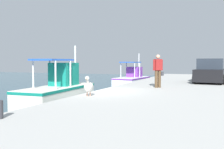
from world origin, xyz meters
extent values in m
cube|color=#B2B2AD|center=(0.00, -5.00, 0.40)|extent=(36.00, 10.00, 0.80)
cube|color=silver|center=(0.03, 2.16, 0.46)|extent=(5.27, 1.99, 0.92)
cube|color=#0F7260|center=(0.03, 2.16, 0.84)|extent=(5.32, 2.03, 0.12)
cube|color=#0F7260|center=(0.68, 2.20, 1.52)|extent=(1.51, 1.11, 1.20)
cylinder|color=silver|center=(-1.11, 1.50, 1.57)|extent=(0.08, 0.08, 1.30)
cylinder|color=silver|center=(-1.17, 2.71, 1.57)|extent=(0.08, 0.08, 1.30)
cylinder|color=silver|center=(0.29, 1.57, 1.57)|extent=(0.08, 0.08, 1.30)
cylinder|color=silver|center=(0.23, 2.78, 1.57)|extent=(0.08, 0.08, 1.30)
cube|color=#1E4CB2|center=(-0.44, 2.14, 2.26)|extent=(2.17, 1.38, 0.08)
cylinder|color=silver|center=(1.97, 2.26, 2.01)|extent=(0.10, 0.10, 2.18)
torus|color=orange|center=(0.68, 2.78, 1.52)|extent=(0.54, 0.13, 0.54)
cube|color=white|center=(12.13, 2.06, 0.36)|extent=(4.94, 2.29, 0.71)
cube|color=#723399|center=(12.13, 2.06, 0.63)|extent=(4.98, 2.34, 0.12)
cube|color=#723399|center=(12.73, 2.01, 1.19)|extent=(1.43, 1.26, 0.96)
cylinder|color=silver|center=(11.00, 1.46, 1.39)|extent=(0.08, 0.08, 1.37)
cylinder|color=silver|center=(11.11, 2.82, 1.39)|extent=(0.08, 0.08, 1.37)
cylinder|color=silver|center=(12.30, 1.37, 1.39)|extent=(0.08, 0.08, 1.37)
cylinder|color=silver|center=(12.40, 2.72, 1.39)|extent=(0.08, 0.08, 1.37)
cube|color=#1E4CB2|center=(11.70, 2.09, 2.12)|extent=(2.05, 1.57, 0.08)
cylinder|color=silver|center=(13.93, 1.92, 1.85)|extent=(0.10, 0.10, 2.28)
torus|color=orange|center=(12.73, 2.65, 1.19)|extent=(0.55, 0.14, 0.54)
cylinder|color=tan|center=(-1.93, -0.55, 0.91)|extent=(0.04, 0.04, 0.22)
cylinder|color=tan|center=(-1.89, -0.66, 0.91)|extent=(0.04, 0.04, 0.22)
ellipsoid|color=white|center=(-1.95, -0.62, 1.16)|extent=(0.71, 0.50, 0.40)
ellipsoid|color=silver|center=(-1.91, -0.60, 1.22)|extent=(0.63, 0.52, 0.28)
cylinder|color=white|center=(-2.14, -0.68, 1.38)|extent=(0.21, 0.14, 0.27)
sphere|color=white|center=(-2.21, -0.70, 1.54)|extent=(0.20, 0.20, 0.16)
cone|color=#F2B272|center=(-2.40, -0.76, 1.52)|extent=(0.31, 0.16, 0.07)
cylinder|color=#4C3823|center=(2.56, -2.50, 1.26)|extent=(0.16, 0.16, 0.92)
cylinder|color=#4C3823|center=(2.41, -2.37, 1.26)|extent=(0.16, 0.16, 0.92)
cube|color=maroon|center=(2.48, -2.44, 2.01)|extent=(0.45, 0.45, 0.59)
cylinder|color=maroon|center=(2.66, -2.60, 1.99)|extent=(0.10, 0.10, 0.56)
cylinder|color=maroon|center=(2.30, -2.27, 1.99)|extent=(0.10, 0.10, 0.56)
sphere|color=tan|center=(2.48, -2.44, 2.44)|extent=(0.22, 0.22, 0.22)
cylinder|color=black|center=(5.92, -4.01, 1.10)|extent=(0.61, 0.22, 0.60)
cylinder|color=black|center=(5.80, -5.71, 1.10)|extent=(0.61, 0.22, 0.60)
cylinder|color=black|center=(8.45, -4.19, 1.10)|extent=(0.61, 0.22, 0.60)
cube|color=black|center=(7.13, -4.95, 1.31)|extent=(4.21, 1.98, 0.76)
cube|color=#262D38|center=(7.28, -4.96, 2.03)|extent=(2.30, 1.71, 0.68)
cylinder|color=#333338|center=(13.94, -0.45, 1.00)|extent=(0.25, 0.25, 0.40)
camera|label=1|loc=(-10.92, -5.28, 2.17)|focal=41.08mm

